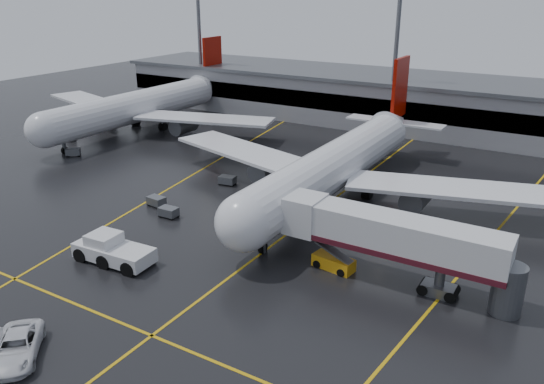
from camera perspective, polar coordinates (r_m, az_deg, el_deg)
The scene contains 19 objects.
ground at distance 56.28m, azimuth 2.80°, elevation -3.56°, with size 220.00×220.00×0.00m, color black.
apron_line_centre at distance 56.27m, azimuth 2.80°, elevation -3.55°, with size 0.25×90.00×0.02m, color gold.
apron_line_stop at distance 40.72m, azimuth -12.55°, elevation -14.54°, with size 60.00×0.25×0.02m, color gold.
apron_line_left at distance 74.36m, azimuth -7.17°, elevation 2.51°, with size 0.25×70.00×0.02m, color gold.
apron_line_right at distance 60.29m, azimuth 22.80°, elevation -3.54°, with size 0.25×70.00×0.02m, color gold.
terminal at distance 98.10m, azimuth 16.41°, elevation 8.94°, with size 122.00×19.00×8.60m.
light_mast_left at distance 111.58m, azimuth -7.66°, elevation 16.22°, with size 3.00×1.20×25.45m.
light_mast_mid at distance 92.38m, azimuth 12.97°, elevation 14.94°, with size 3.00×1.20×25.45m.
main_airliner at distance 62.94m, azimuth 7.06°, elevation 3.11°, with size 48.80×45.60×14.10m.
second_airliner at distance 95.91m, azimuth -13.51°, elevation 8.88°, with size 48.80×45.60×14.10m.
jet_bridge at distance 45.44m, azimuth 12.56°, elevation -4.85°, with size 19.90×3.40×6.05m.
pushback_tractor at distance 50.83m, azimuth -16.48°, elevation -5.95°, with size 7.63×3.60×2.67m.
belt_loader at distance 48.13m, azimuth 6.50°, elevation -7.39°, with size 3.88×2.17×2.34m.
service_van_a at distance 41.08m, azimuth -25.27°, elevation -14.56°, with size 2.70×5.85×1.62m, color silver.
baggage_cart_a at distance 59.04m, azimuth -10.84°, elevation -2.05°, with size 2.03×1.34×1.12m.
baggage_cart_b at distance 62.27m, azimuth -12.08°, elevation -0.91°, with size 2.13×1.50×1.12m.
baggage_cart_c at distance 67.66m, azimuth -4.73°, elevation 1.28°, with size 2.19×1.62×1.12m.
baggage_cart_d at distance 93.04m, azimuth -20.51°, elevation 5.49°, with size 2.34×1.95×1.12m.
baggage_cart_e at distance 84.11m, azimuth -20.22°, elevation 3.98°, with size 2.36×2.29×1.12m.
Camera 1 is at (23.93, -45.29, 23.31)m, focal length 35.75 mm.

